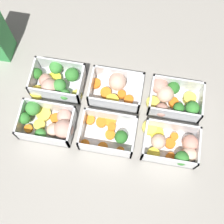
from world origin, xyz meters
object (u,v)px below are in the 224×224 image
at_px(container_near_right, 173,146).
at_px(container_far_left, 56,81).
at_px(container_near_left, 50,123).
at_px(container_near_center, 109,134).
at_px(container_far_right, 171,98).
at_px(container_far_center, 116,89).

relative_size(container_near_right, container_far_left, 1.04).
relative_size(container_near_left, container_near_center, 1.09).
distance_m(container_near_left, container_far_right, 0.33).
distance_m(container_near_center, container_far_right, 0.20).
xyz_separation_m(container_near_left, container_far_right, (0.31, 0.13, -0.00)).
distance_m(container_near_left, container_near_center, 0.16).
xyz_separation_m(container_far_left, container_far_center, (0.17, 0.01, -0.00)).
bearing_deg(container_far_right, container_near_center, -139.26).
bearing_deg(container_far_right, container_far_left, -178.89).
distance_m(container_near_center, container_near_right, 0.17).
relative_size(container_near_right, container_far_center, 1.07).
height_order(container_near_right, container_far_left, same).
bearing_deg(container_far_center, container_far_left, -177.07).
relative_size(container_near_left, container_far_center, 1.03).
height_order(container_near_right, container_far_right, same).
distance_m(container_far_left, container_far_right, 0.32).
bearing_deg(container_near_center, container_near_left, 179.25).
distance_m(container_near_right, container_far_left, 0.36).
bearing_deg(container_far_left, container_near_right, -20.16).
bearing_deg(container_far_right, container_near_left, -157.70).
bearing_deg(container_near_left, container_far_left, 96.22).
height_order(container_near_center, container_near_right, same).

